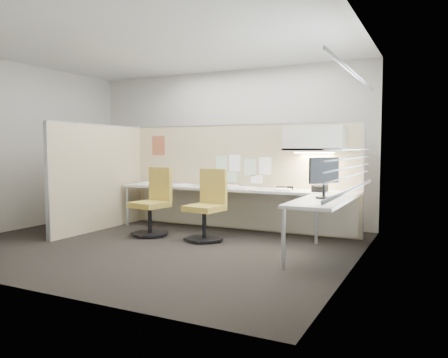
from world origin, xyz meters
The scene contains 28 objects.
floor centered at (0.00, 0.00, -0.01)m, with size 5.50×4.50×0.01m, color black.
ceiling centered at (0.00, 0.00, 2.80)m, with size 5.50×4.50×0.01m, color white.
wall_back centered at (0.00, 2.25, 1.40)m, with size 5.50×0.02×2.80m, color beige.
wall_front centered at (0.00, -2.25, 1.40)m, with size 5.50×0.02×2.80m, color beige.
wall_left centered at (-2.75, 0.00, 1.40)m, with size 0.02×4.50×2.80m, color beige.
wall_right centered at (2.75, 0.00, 1.40)m, with size 0.02×4.50×2.80m, color beige.
window_pane centered at (2.73, 0.00, 1.55)m, with size 0.01×2.80×1.30m, color #8E9AA5.
partition_back centered at (0.55, 1.60, 0.88)m, with size 4.10×0.06×1.75m, color #C3B287.
partition_left centered at (-1.50, 0.50, 0.88)m, with size 0.06×2.20×1.75m, color #C3B287.
desk centered at (0.93, 1.13, 0.60)m, with size 4.00×2.07×0.73m.
overhead_bin centered at (1.90, 1.39, 1.51)m, with size 0.90×0.36×0.38m, color beige.
task_light_strip centered at (1.90, 1.39, 1.30)m, with size 0.60×0.06×0.02m, color #FFEABF.
pinned_papers centered at (0.63, 1.57, 1.03)m, with size 1.01×0.00×0.47m.
poster centered at (-1.05, 1.57, 1.42)m, with size 0.28×0.00×0.35m, color #DF521C.
chair_left centered at (-0.42, 0.51, 0.49)m, with size 0.57×0.59×1.05m.
chair_right centered at (0.52, 0.56, 0.49)m, with size 0.55×0.57×1.04m.
monitor centered at (2.30, 0.38, 1.03)m, with size 0.29×0.43×0.52m.
phone centered at (2.03, 1.22, 0.78)m, with size 0.23×0.21×0.12m.
stapler centered at (1.41, 1.31, 0.76)m, with size 0.14×0.04×0.05m, color black.
tape_dispenser centered at (1.56, 1.29, 0.76)m, with size 0.10×0.06×0.06m, color black.
coat_hook centered at (-1.58, -0.07, 1.42)m, with size 0.18×0.46×1.37m.
paper_stack_0 centered at (-1.01, 1.21, 0.75)m, with size 0.23×0.30×0.04m, color white.
paper_stack_1 centered at (-0.37, 1.29, 0.74)m, with size 0.23×0.30×0.02m, color white.
paper_stack_2 centered at (0.22, 1.18, 0.75)m, with size 0.23×0.30×0.04m, color white.
paper_stack_3 centered at (0.83, 1.27, 0.74)m, with size 0.23×0.30×0.02m, color white.
paper_stack_4 centered at (1.50, 1.20, 0.74)m, with size 0.23×0.30×0.03m, color white.
paper_stack_5 centered at (2.30, 0.72, 0.74)m, with size 0.23×0.30×0.02m, color white.
paper_stack_6 centered at (0.48, 1.37, 0.74)m, with size 0.23×0.30×0.03m, color white.
Camera 1 is at (3.61, -5.11, 1.36)m, focal length 35.00 mm.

